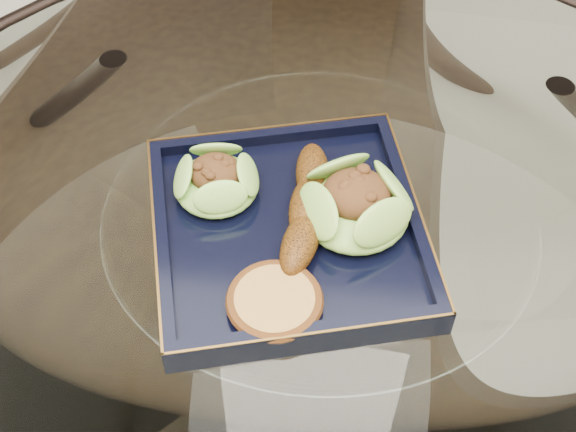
{
  "coord_description": "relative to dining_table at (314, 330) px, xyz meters",
  "views": [
    {
      "loc": [
        0.01,
        -0.5,
        1.42
      ],
      "look_at": [
        -0.03,
        0.01,
        0.8
      ],
      "focal_mm": 50.0,
      "sensor_mm": 36.0,
      "label": 1
    }
  ],
  "objects": [
    {
      "name": "roasted_plantain",
      "position": [
        -0.01,
        0.02,
        0.2
      ],
      "size": [
        0.04,
        0.17,
        0.03
      ],
      "primitive_type": "ellipsoid",
      "rotation": [
        0.0,
        0.0,
        1.51
      ],
      "color": "#65360A",
      "rests_on": "navy_plate"
    },
    {
      "name": "navy_plate",
      "position": [
        -0.03,
        0.01,
        0.17
      ],
      "size": [
        0.33,
        0.33,
        0.02
      ],
      "primitive_type": "cube",
      "rotation": [
        0.0,
        0.0,
        0.25
      ],
      "color": "black",
      "rests_on": "dining_table"
    },
    {
      "name": "dining_chair",
      "position": [
        -0.12,
        0.43,
        -0.04
      ],
      "size": [
        0.46,
        0.46,
        1.0
      ],
      "rotation": [
        0.0,
        0.0,
        -0.06
      ],
      "color": "#332011",
      "rests_on": "ground"
    },
    {
      "name": "lettuce_wrap_left",
      "position": [
        -0.11,
        0.05,
        0.2
      ],
      "size": [
        0.11,
        0.11,
        0.03
      ],
      "primitive_type": "ellipsoid",
      "rotation": [
        0.0,
        0.0,
        -0.22
      ],
      "color": "#69A730",
      "rests_on": "navy_plate"
    },
    {
      "name": "lettuce_wrap_right",
      "position": [
        0.03,
        0.02,
        0.2
      ],
      "size": [
        0.13,
        0.13,
        0.04
      ],
      "primitive_type": "ellipsoid",
      "rotation": [
        0.0,
        0.0,
        0.16
      ],
      "color": "#71A32F",
      "rests_on": "navy_plate"
    },
    {
      "name": "dining_table",
      "position": [
        0.0,
        0.0,
        0.0
      ],
      "size": [
        1.13,
        1.13,
        0.77
      ],
      "color": "white",
      "rests_on": "ground"
    },
    {
      "name": "crumb_patty",
      "position": [
        -0.04,
        -0.09,
        0.19
      ],
      "size": [
        0.09,
        0.09,
        0.02
      ],
      "primitive_type": "cylinder",
      "rotation": [
        0.0,
        0.0,
        -0.1
      ],
      "color": "#C38F41",
      "rests_on": "navy_plate"
    }
  ]
}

